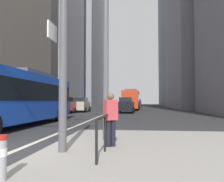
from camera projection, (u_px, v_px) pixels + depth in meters
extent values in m
plane|color=#303033|center=(106.00, 114.00, 26.78)|extent=(160.00, 160.00, 0.00)
cube|color=gray|center=(216.00, 162.00, 5.32)|extent=(9.00, 10.00, 0.15)
cube|color=beige|center=(115.00, 110.00, 36.71)|extent=(0.20, 80.00, 0.01)
cube|color=gray|center=(79.00, 38.00, 77.67)|extent=(13.52, 24.29, 45.86)
cube|color=gray|center=(204.00, 14.00, 45.87)|extent=(13.04, 21.03, 37.86)
cube|color=slate|center=(179.00, 27.00, 73.31)|extent=(10.96, 23.51, 50.82)
cube|color=blue|center=(16.00, 97.00, 13.26)|extent=(2.73, 11.90, 2.75)
cube|color=black|center=(16.00, 91.00, 13.27)|extent=(2.77, 11.67, 1.10)
cube|color=#4C4C51|center=(31.00, 75.00, 15.08)|extent=(1.83, 4.30, 0.30)
cylinder|color=black|center=(59.00, 115.00, 16.81)|extent=(0.32, 1.01, 1.00)
cylinder|color=black|center=(28.00, 114.00, 17.12)|extent=(0.32, 1.01, 1.00)
cube|color=red|center=(132.00, 100.00, 39.36)|extent=(2.78, 11.21, 2.75)
cube|color=black|center=(132.00, 98.00, 39.38)|extent=(2.81, 10.99, 1.10)
cube|color=#4C4C51|center=(131.00, 90.00, 37.77)|extent=(1.85, 4.06, 0.30)
cylinder|color=black|center=(126.00, 106.00, 43.01)|extent=(0.33, 1.01, 1.00)
cylinder|color=black|center=(139.00, 106.00, 42.68)|extent=(0.33, 1.01, 1.00)
cylinder|color=black|center=(123.00, 107.00, 35.94)|extent=(0.33, 1.01, 1.00)
cylinder|color=black|center=(138.00, 107.00, 35.61)|extent=(0.33, 1.01, 1.00)
cube|color=#B2A899|center=(81.00, 106.00, 31.08)|extent=(1.90, 4.49, 1.10)
cube|color=black|center=(81.00, 100.00, 31.26)|extent=(1.56, 2.44, 0.52)
cylinder|color=black|center=(85.00, 110.00, 29.48)|extent=(0.24, 0.65, 0.64)
cylinder|color=black|center=(71.00, 110.00, 29.63)|extent=(0.24, 0.65, 0.64)
cylinder|color=black|center=(90.00, 109.00, 32.48)|extent=(0.24, 0.65, 0.64)
cylinder|color=black|center=(77.00, 109.00, 32.64)|extent=(0.24, 0.65, 0.64)
cube|color=black|center=(126.00, 106.00, 28.63)|extent=(1.97, 4.29, 1.10)
cube|color=black|center=(126.00, 99.00, 28.51)|extent=(1.60, 2.34, 0.52)
cylinder|color=black|center=(120.00, 110.00, 30.16)|extent=(0.25, 0.65, 0.64)
cylinder|color=black|center=(134.00, 110.00, 29.87)|extent=(0.25, 0.65, 0.64)
cylinder|color=black|center=(117.00, 111.00, 27.33)|extent=(0.25, 0.65, 0.64)
cylinder|color=black|center=(133.00, 111.00, 27.05)|extent=(0.25, 0.65, 0.64)
cube|color=#232838|center=(138.00, 103.00, 56.52)|extent=(1.89, 4.29, 1.10)
cube|color=black|center=(138.00, 100.00, 56.41)|extent=(1.55, 2.33, 0.52)
cylinder|color=black|center=(134.00, 106.00, 58.05)|extent=(0.24, 0.65, 0.64)
cylinder|color=black|center=(142.00, 106.00, 57.80)|extent=(0.24, 0.65, 0.64)
cylinder|color=black|center=(134.00, 106.00, 55.19)|extent=(0.24, 0.65, 0.64)
cylinder|color=black|center=(141.00, 106.00, 54.94)|extent=(0.24, 0.65, 0.64)
cube|color=maroon|center=(64.00, 106.00, 26.81)|extent=(1.83, 4.45, 1.10)
cube|color=black|center=(64.00, 99.00, 26.99)|extent=(1.52, 2.41, 0.52)
cylinder|color=black|center=(67.00, 112.00, 25.18)|extent=(0.23, 0.64, 0.64)
cylinder|color=black|center=(51.00, 112.00, 25.40)|extent=(0.23, 0.64, 0.64)
cylinder|color=black|center=(75.00, 110.00, 28.17)|extent=(0.23, 0.64, 0.64)
cylinder|color=black|center=(61.00, 110.00, 28.39)|extent=(0.23, 0.64, 0.64)
cylinder|color=#515156|center=(63.00, 41.00, 6.21)|extent=(0.22, 0.22, 6.00)
cube|color=white|center=(52.00, 32.00, 6.07)|extent=(0.04, 0.60, 0.44)
cylinder|color=#56565B|center=(106.00, 27.00, 8.18)|extent=(0.20, 0.20, 8.00)
cylinder|color=#99999E|center=(1.00, 158.00, 3.89)|extent=(0.18, 0.18, 0.77)
cylinder|color=white|center=(1.00, 152.00, 3.90)|extent=(0.19, 0.19, 0.14)
cylinder|color=#B21E19|center=(2.00, 137.00, 3.91)|extent=(0.20, 0.20, 0.08)
cylinder|color=black|center=(96.00, 142.00, 4.87)|extent=(0.06, 0.06, 0.95)
cylinder|color=black|center=(105.00, 134.00, 6.13)|extent=(0.06, 0.06, 0.95)
cylinder|color=black|center=(110.00, 128.00, 7.39)|extent=(0.06, 0.06, 0.95)
cylinder|color=black|center=(114.00, 124.00, 8.64)|extent=(0.06, 0.06, 0.95)
cylinder|color=black|center=(108.00, 115.00, 6.78)|extent=(0.06, 3.80, 0.06)
cylinder|color=black|center=(113.00, 133.00, 6.83)|extent=(0.15, 0.15, 0.78)
cylinder|color=black|center=(108.00, 133.00, 6.76)|extent=(0.15, 0.15, 0.78)
cube|color=#B73D42|center=(111.00, 110.00, 6.82)|extent=(0.45, 0.41, 0.60)
sphere|color=brown|center=(111.00, 96.00, 6.84)|extent=(0.22, 0.22, 0.22)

